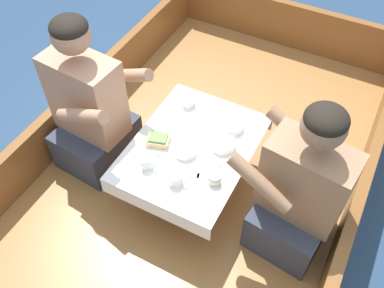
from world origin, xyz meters
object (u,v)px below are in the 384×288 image
object	(u,v)px
sandwich	(158,140)
coffee_cup_port	(146,162)
coffee_cup_starboard	(188,101)
person_starboard	(300,193)
coffee_cup_center	(176,178)
person_port	(90,110)
tin_can	(215,178)

from	to	relation	value
sandwich	coffee_cup_port	xyz separation A→B (m)	(0.03, -0.16, 0.00)
sandwich	coffee_cup_starboard	distance (m)	0.34
person_starboard	coffee_cup_center	size ratio (longest dim) A/B	9.20
person_port	person_starboard	world-z (taller)	person_port
coffee_cup_starboard	person_starboard	bearing A→B (deg)	-21.62
sandwich	coffee_cup_port	bearing A→B (deg)	-80.98
person_starboard	sandwich	bearing A→B (deg)	9.80
person_starboard	sandwich	size ratio (longest dim) A/B	6.76
coffee_cup_center	coffee_cup_port	bearing A→B (deg)	174.31
coffee_cup_starboard	coffee_cup_center	size ratio (longest dim) A/B	1.02
person_port	coffee_cup_port	world-z (taller)	person_port
sandwich	coffee_cup_starboard	world-z (taller)	coffee_cup_starboard
sandwich	tin_can	world-z (taller)	sandwich
coffee_cup_port	coffee_cup_starboard	bearing A→B (deg)	92.78
coffee_cup_starboard	coffee_cup_port	bearing A→B (deg)	-87.22
person_starboard	tin_can	bearing A→B (deg)	23.88
sandwich	tin_can	xyz separation A→B (m)	(0.38, -0.09, -0.00)
coffee_cup_center	tin_can	xyz separation A→B (m)	(0.17, 0.09, -0.00)
sandwich	tin_can	size ratio (longest dim) A/B	2.07
coffee_cup_starboard	coffee_cup_center	bearing A→B (deg)	-68.52
person_port	coffee_cup_starboard	bearing A→B (deg)	42.11
person_starboard	sandwich	world-z (taller)	person_starboard
person_port	sandwich	world-z (taller)	person_port
sandwich	person_port	bearing A→B (deg)	179.96
sandwich	coffee_cup_starboard	size ratio (longest dim) A/B	1.34
coffee_cup_port	person_starboard	bearing A→B (deg)	14.39
person_starboard	coffee_cup_port	size ratio (longest dim) A/B	10.19
person_starboard	coffee_cup_port	distance (m)	0.78
sandwich	coffee_cup_port	distance (m)	0.16
coffee_cup_port	coffee_cup_center	world-z (taller)	coffee_cup_port
coffee_cup_center	tin_can	world-z (taller)	coffee_cup_center
person_port	sandwich	distance (m)	0.44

